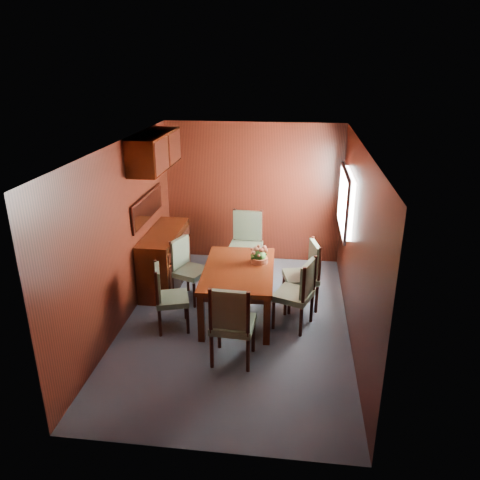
# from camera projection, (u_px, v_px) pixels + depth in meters

# --- Properties ---
(ground) EXTENTS (4.50, 4.50, 0.00)m
(ground) POSITION_uv_depth(u_px,v_px,m) (236.00, 323.00, 6.37)
(ground) COLOR #3B4350
(ground) RESTS_ON ground
(room_shell) EXTENTS (3.06, 4.52, 2.41)m
(room_shell) POSITION_uv_depth(u_px,v_px,m) (231.00, 201.00, 6.10)
(room_shell) COLOR black
(room_shell) RESTS_ON ground
(sideboard) EXTENTS (0.48, 1.40, 0.90)m
(sideboard) POSITION_uv_depth(u_px,v_px,m) (165.00, 259.00, 7.27)
(sideboard) COLOR black
(sideboard) RESTS_ON ground
(dining_table) EXTENTS (1.00, 1.55, 0.71)m
(dining_table) POSITION_uv_depth(u_px,v_px,m) (239.00, 275.00, 6.36)
(dining_table) COLOR black
(dining_table) RESTS_ON ground
(chair_left_near) EXTENTS (0.52, 0.54, 0.91)m
(chair_left_near) POSITION_uv_depth(u_px,v_px,m) (167.00, 294.00, 6.07)
(chair_left_near) COLOR black
(chair_left_near) RESTS_ON ground
(chair_left_far) EXTENTS (0.56, 0.58, 0.95)m
(chair_left_far) POSITION_uv_depth(u_px,v_px,m) (186.00, 265.00, 6.85)
(chair_left_far) COLOR black
(chair_left_far) RESTS_ON ground
(chair_right_near) EXTENTS (0.58, 0.59, 0.98)m
(chair_right_near) POSITION_uv_depth(u_px,v_px,m) (299.00, 290.00, 6.09)
(chair_right_near) COLOR black
(chair_right_near) RESTS_ON ground
(chair_right_far) EXTENTS (0.55, 0.56, 0.99)m
(chair_right_far) POSITION_uv_depth(u_px,v_px,m) (306.00, 271.00, 6.61)
(chair_right_far) COLOR black
(chair_right_far) RESTS_ON ground
(chair_head) EXTENTS (0.51, 0.49, 1.03)m
(chair_head) POSITION_uv_depth(u_px,v_px,m) (232.00, 321.00, 5.33)
(chair_head) COLOR black
(chair_head) RESTS_ON ground
(chair_foot) EXTENTS (0.53, 0.51, 1.08)m
(chair_foot) POSITION_uv_depth(u_px,v_px,m) (246.00, 240.00, 7.61)
(chair_foot) COLOR black
(chair_foot) RESTS_ON ground
(flower_centerpiece) EXTENTS (0.25, 0.25, 0.25)m
(flower_centerpiece) POSITION_uv_depth(u_px,v_px,m) (259.00, 254.00, 6.47)
(flower_centerpiece) COLOR #AC5534
(flower_centerpiece) RESTS_ON dining_table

